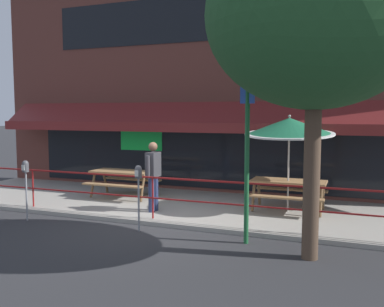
{
  "coord_description": "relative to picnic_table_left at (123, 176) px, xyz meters",
  "views": [
    {
      "loc": [
        4.35,
        -8.35,
        2.52
      ],
      "look_at": [
        0.46,
        1.6,
        1.5
      ],
      "focal_mm": 40.0,
      "sensor_mm": 36.0,
      "label": 1
    }
  ],
  "objects": [
    {
      "name": "picnic_table_left",
      "position": [
        0.0,
        0.0,
        0.0
      ],
      "size": [
        1.8,
        1.42,
        0.76
      ],
      "color": "#997047",
      "rests_on": "patio_deck"
    },
    {
      "name": "patio_deck",
      "position": [
        1.91,
        -0.21,
        -0.66
      ],
      "size": [
        15.0,
        4.0,
        0.1
      ],
      "primitive_type": "cube",
      "color": "#9E998E",
      "rests_on": "ground"
    },
    {
      "name": "pedestrian_walking",
      "position": [
        1.6,
        -1.26,
        0.35
      ],
      "size": [
        0.25,
        0.62,
        1.71
      ],
      "color": "navy",
      "rests_on": "patio_deck"
    },
    {
      "name": "street_sign_pole",
      "position": [
        4.29,
        -2.66,
        1.36
      ],
      "size": [
        0.28,
        0.09,
        4.02
      ],
      "color": "#1E6033",
      "rests_on": "ground"
    },
    {
      "name": "patio_railing",
      "position": [
        1.91,
        -1.91,
        0.09
      ],
      "size": [
        13.84,
        0.04,
        0.97
      ],
      "color": "maroon",
      "rests_on": "patio_deck"
    },
    {
      "name": "ground_plane",
      "position": [
        1.91,
        -2.21,
        -0.71
      ],
      "size": [
        120.0,
        120.0,
        0.0
      ],
      "primitive_type": "plane",
      "color": "#2D2D30"
    },
    {
      "name": "picnic_table_centre",
      "position": [
        4.69,
        -0.02,
        0.0
      ],
      "size": [
        1.8,
        1.42,
        0.76
      ],
      "color": "#997047",
      "rests_on": "patio_deck"
    },
    {
      "name": "parking_meter_far",
      "position": [
        1.97,
        -2.69,
        0.44
      ],
      "size": [
        0.15,
        0.16,
        1.42
      ],
      "color": "gray",
      "rests_on": "ground"
    },
    {
      "name": "parking_meter_near",
      "position": [
        -0.92,
        -2.82,
        0.44
      ],
      "size": [
        0.15,
        0.16,
        1.42
      ],
      "color": "gray",
      "rests_on": "ground"
    },
    {
      "name": "patio_umbrella_centre",
      "position": [
        4.69,
        -0.08,
        1.47
      ],
      "size": [
        2.14,
        2.14,
        2.38
      ],
      "color": "#B7B2A8",
      "rests_on": "patio_deck"
    },
    {
      "name": "restaurant_building",
      "position": [
        1.91,
        2.01,
        3.1
      ],
      "size": [
        15.0,
        1.6,
        7.66
      ],
      "color": "brown",
      "rests_on": "ground"
    }
  ]
}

